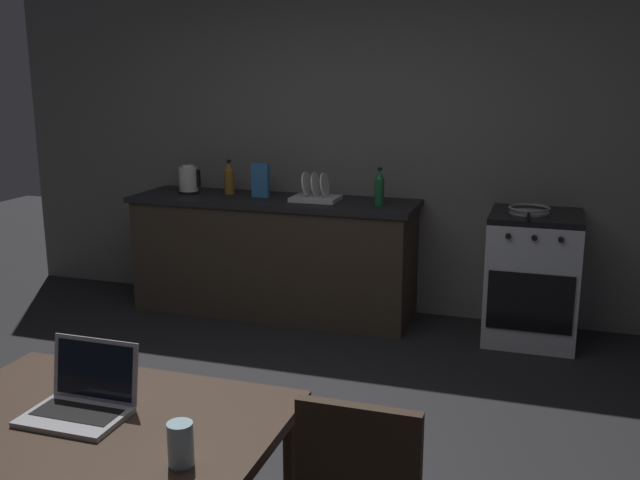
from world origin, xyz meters
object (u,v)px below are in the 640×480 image
object	(u,v)px
dining_table	(94,444)
dish_rack	(316,194)
drinking_glass	(181,444)
bottle	(379,188)
cereal_box	(261,180)
frying_pan	(529,210)
bottle_b	(229,178)
electric_kettle	(189,180)
laptop	(81,401)
stove_oven	(532,277)

from	to	relation	value
dining_table	dish_rack	size ratio (longest dim) A/B	3.46
drinking_glass	bottle	bearing A→B (deg)	93.44
cereal_box	frying_pan	bearing A→B (deg)	-1.40
bottle_b	dining_table	bearing A→B (deg)	-72.58
electric_kettle	drinking_glass	world-z (taller)	electric_kettle
laptop	stove_oven	bearing A→B (deg)	54.70
stove_oven	electric_kettle	size ratio (longest dim) A/B	3.98
dining_table	cereal_box	world-z (taller)	cereal_box
electric_kettle	frying_pan	world-z (taller)	electric_kettle
dining_table	drinking_glass	size ratio (longest dim) A/B	9.19
electric_kettle	drinking_glass	xyz separation A→B (m)	(1.72, -3.30, -0.20)
bottle	frying_pan	bearing A→B (deg)	1.26
dining_table	drinking_glass	world-z (taller)	drinking_glass
drinking_glass	bottle_b	world-z (taller)	bottle_b
electric_kettle	drinking_glass	distance (m)	3.73
dining_table	dish_rack	xyz separation A→B (m)	(-0.30, 3.17, 0.28)
drinking_glass	laptop	bearing A→B (deg)	158.87
stove_oven	bottle	world-z (taller)	bottle
stove_oven	dish_rack	xyz separation A→B (m)	(-1.56, 0.00, 0.49)
bottle	bottle_b	bearing A→B (deg)	173.89
stove_oven	frying_pan	size ratio (longest dim) A/B	1.99
frying_pan	bottle_b	xyz separation A→B (m)	(-2.23, 0.11, 0.10)
bottle	laptop	bearing A→B (deg)	-94.88
dish_rack	bottle_b	xyz separation A→B (m)	(-0.73, 0.08, 0.08)
dining_table	frying_pan	distance (m)	3.38
bottle_b	dish_rack	bearing A→B (deg)	-6.30
frying_pan	cereal_box	xyz separation A→B (m)	(-1.95, 0.05, 0.10)
frying_pan	drinking_glass	world-z (taller)	frying_pan
stove_oven	dish_rack	world-z (taller)	dish_rack
electric_kettle	bottle_b	world-z (taller)	bottle_b
dish_rack	bottle_b	size ratio (longest dim) A/B	1.30
dish_rack	cereal_box	bearing A→B (deg)	177.40
dish_rack	bottle_b	bearing A→B (deg)	173.70
bottle	dish_rack	bearing A→B (deg)	174.16
drinking_glass	frying_pan	bearing A→B (deg)	75.90
dining_table	dish_rack	distance (m)	3.20
dining_table	frying_pan	world-z (taller)	frying_pan
drinking_glass	dish_rack	world-z (taller)	dish_rack
stove_oven	electric_kettle	bearing A→B (deg)	179.95
bottle	stove_oven	bearing A→B (deg)	2.55
cereal_box	dish_rack	distance (m)	0.45
stove_oven	drinking_glass	xyz separation A→B (m)	(-0.87, -3.30, 0.35)
dining_table	bottle_b	size ratio (longest dim) A/B	4.48
laptop	dish_rack	bearing A→B (deg)	81.91
electric_kettle	frying_pan	xyz separation A→B (m)	(2.54, -0.03, -0.08)
frying_pan	dining_table	bearing A→B (deg)	-111.09
stove_oven	bottle_b	world-z (taller)	bottle_b
laptop	dish_rack	size ratio (longest dim) A/B	0.94
laptop	bottle	world-z (taller)	bottle
dining_table	bottle_b	world-z (taller)	bottle_b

